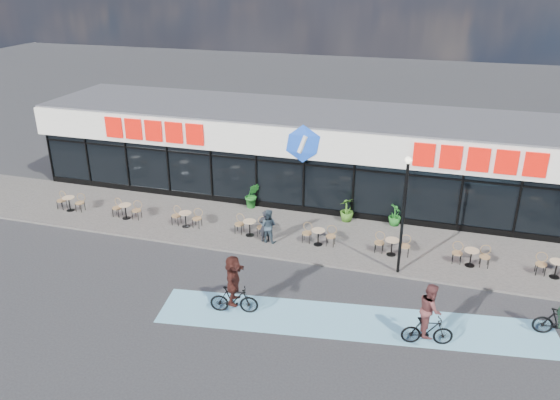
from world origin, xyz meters
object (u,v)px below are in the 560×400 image
bistro_set_0 (70,202)px  patron_left (265,226)px  cyclist_a (429,318)px  patron_right (268,226)px  potted_plant_mid (347,210)px  potted_plant_left (252,195)px  potted_plant_right (395,215)px  lamp_post (404,206)px

bistro_set_0 → patron_left: patron_left is taller
cyclist_a → patron_right: bearing=143.7°
potted_plant_mid → patron_left: (-3.17, -3.20, 0.16)m
potted_plant_left → cyclist_a: 12.71m
potted_plant_mid → patron_left: bearing=-134.8°
bistro_set_0 → potted_plant_left: potted_plant_left is taller
patron_left → potted_plant_mid: bearing=-159.1°
bistro_set_0 → potted_plant_right: bearing=10.4°
potted_plant_left → potted_plant_right: size_ratio=1.28×
potted_plant_right → cyclist_a: bearing=-77.5°
lamp_post → bistro_set_0: 16.96m
lamp_post → patron_left: bearing=170.2°
bistro_set_0 → potted_plant_mid: (13.81, 2.77, 0.14)m
patron_left → patron_right: 0.16m
lamp_post → potted_plant_right: lamp_post is taller
potted_plant_right → patron_left: size_ratio=0.70×
bistro_set_0 → patron_right: 10.80m
lamp_post → cyclist_a: 4.96m
patron_right → cyclist_a: size_ratio=0.69×
potted_plant_mid → potted_plant_right: bearing=4.4°
cyclist_a → potted_plant_right: bearing=102.5°
potted_plant_mid → patron_left: size_ratio=0.79×
potted_plant_left → patron_right: 3.93m
lamp_post → potted_plant_mid: (-2.90, 4.24, -2.38)m
potted_plant_right → cyclist_a: size_ratio=0.46×
patron_left → cyclist_a: 9.15m
potted_plant_right → cyclist_a: (1.94, -8.72, 0.38)m
bistro_set_0 → potted_plant_left: (8.83, 2.97, 0.22)m
potted_plant_right → patron_left: patron_left is taller
potted_plant_mid → potted_plant_right: potted_plant_mid is taller
patron_right → potted_plant_mid: bearing=-129.5°
potted_plant_left → potted_plant_right: (7.29, -0.02, -0.15)m
bistro_set_0 → patron_right: bearing=-2.3°
patron_right → cyclist_a: (7.27, -5.34, 0.12)m
potted_plant_left → patron_right: size_ratio=0.86×
lamp_post → cyclist_a: lamp_post is taller
patron_right → patron_left: bearing=-2.3°
lamp_post → potted_plant_right: size_ratio=4.67×
potted_plant_mid → cyclist_a: cyclist_a is taller
patron_right → bistro_set_0: bearing=1.4°
patron_left → patron_right: (0.15, -0.02, 0.04)m
potted_plant_mid → potted_plant_right: size_ratio=1.12×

